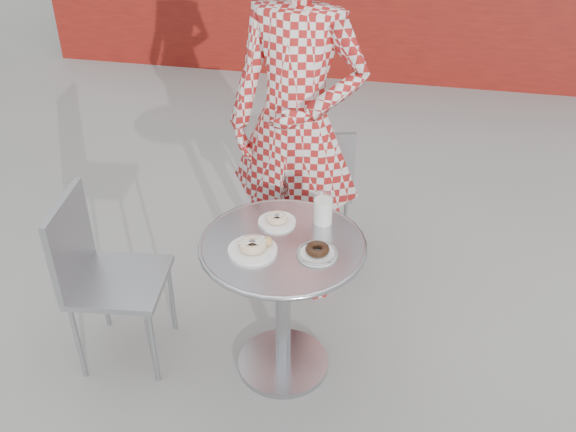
% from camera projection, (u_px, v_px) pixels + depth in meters
% --- Properties ---
extents(ground, '(60.00, 60.00, 0.00)m').
position_uv_depth(ground, '(286.00, 368.00, 2.92)').
color(ground, '#A19E99').
rests_on(ground, ground).
extents(bistro_table, '(0.68, 0.68, 0.69)m').
position_uv_depth(bistro_table, '(283.00, 276.00, 2.65)').
color(bistro_table, silver).
rests_on(bistro_table, ground).
extents(chair_far, '(0.47, 0.47, 0.80)m').
position_uv_depth(chair_far, '(312.00, 211.00, 3.57)').
color(chair_far, '#999BA0').
rests_on(chair_far, ground).
extents(chair_left, '(0.44, 0.43, 0.82)m').
position_uv_depth(chair_left, '(123.00, 310.00, 2.87)').
color(chair_left, '#999BA0').
rests_on(chair_left, ground).
extents(seated_person, '(0.72, 0.53, 1.81)m').
position_uv_depth(seated_person, '(297.00, 125.00, 2.96)').
color(seated_person, '#A51A19').
rests_on(seated_person, ground).
extents(plate_far, '(0.16, 0.16, 0.04)m').
position_uv_depth(plate_far, '(277.00, 220.00, 2.67)').
color(plate_far, white).
rests_on(plate_far, bistro_table).
extents(plate_near, '(0.19, 0.19, 0.05)m').
position_uv_depth(plate_near, '(253.00, 247.00, 2.50)').
color(plate_near, white).
rests_on(plate_near, bistro_table).
extents(plate_checker, '(0.16, 0.16, 0.04)m').
position_uv_depth(plate_checker, '(317.00, 252.00, 2.49)').
color(plate_checker, white).
rests_on(plate_checker, bistro_table).
extents(milk_cup, '(0.08, 0.08, 0.13)m').
position_uv_depth(milk_cup, '(323.00, 210.00, 2.65)').
color(milk_cup, white).
rests_on(milk_cup, bistro_table).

